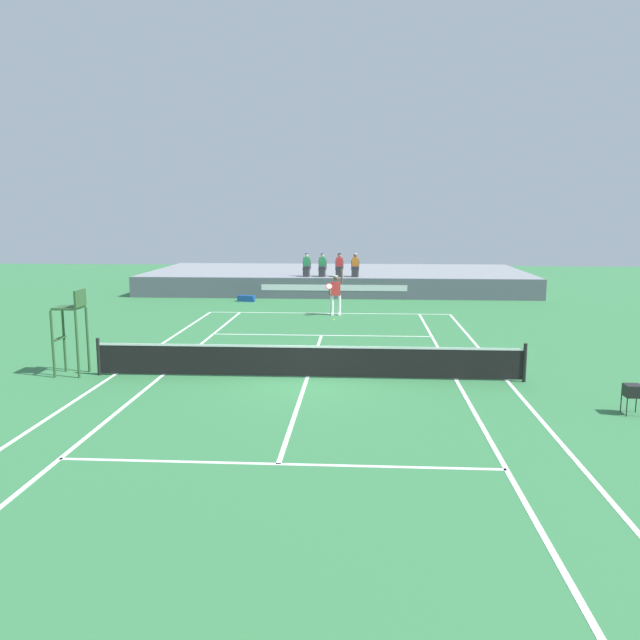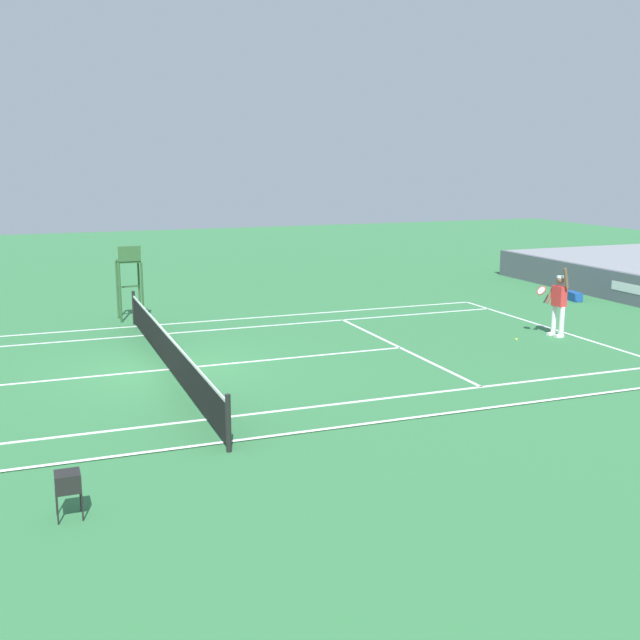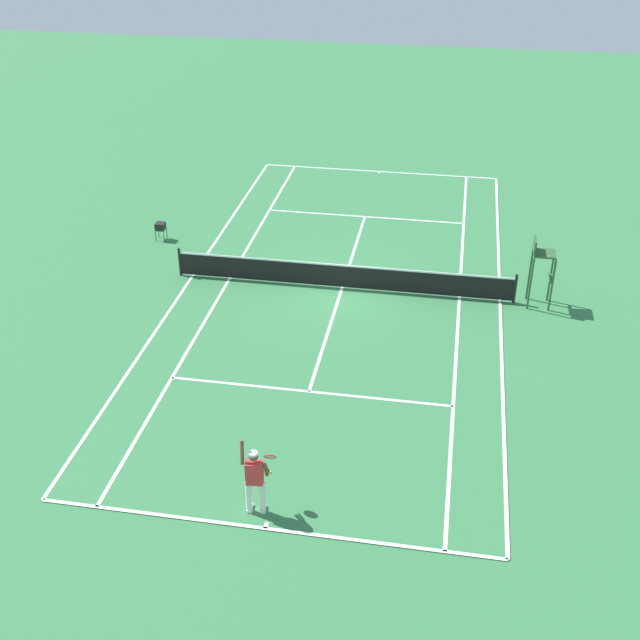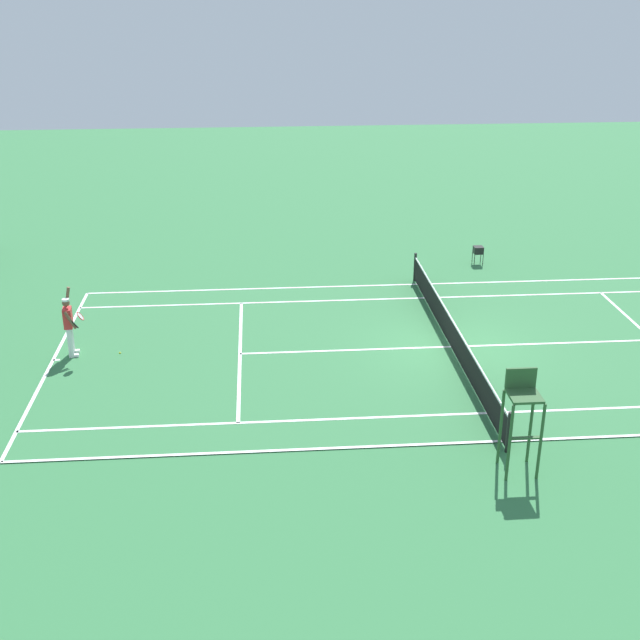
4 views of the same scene
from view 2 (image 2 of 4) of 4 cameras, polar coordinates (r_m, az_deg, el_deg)
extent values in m
plane|color=#337542|center=(19.85, -10.93, -3.60)|extent=(80.00, 80.00, 0.00)
cube|color=#337542|center=(19.85, -10.93, -3.57)|extent=(10.98, 23.78, 0.02)
cube|color=white|center=(24.74, 17.27, -0.86)|extent=(10.98, 0.10, 0.01)
cube|color=white|center=(25.13, -13.17, -0.45)|extent=(0.10, 23.78, 0.01)
cube|color=white|center=(14.71, -7.07, -8.80)|extent=(0.10, 23.78, 0.01)
cube|color=white|center=(23.79, -12.70, -1.10)|extent=(0.10, 23.78, 0.01)
cube|color=white|center=(15.98, -8.28, -7.16)|extent=(0.10, 23.78, 0.01)
cube|color=white|center=(21.82, 5.84, -2.01)|extent=(8.22, 0.10, 0.01)
cube|color=white|center=(19.84, -10.94, -3.54)|extent=(0.10, 12.80, 0.01)
cube|color=white|center=(24.68, 17.08, -0.88)|extent=(0.10, 0.20, 0.01)
cylinder|color=black|center=(25.47, -13.37, 0.87)|extent=(0.10, 0.10, 1.07)
cylinder|color=black|center=(14.12, -6.67, -7.46)|extent=(0.10, 0.10, 1.07)
cube|color=black|center=(19.73, -10.99, -2.26)|extent=(11.78, 0.02, 0.84)
cube|color=white|center=(19.64, -11.03, -1.07)|extent=(11.78, 0.03, 0.06)
cylinder|color=white|center=(23.98, 17.14, -0.17)|extent=(0.15, 0.15, 0.92)
cylinder|color=white|center=(24.21, 16.62, -0.03)|extent=(0.15, 0.15, 0.92)
cube|color=white|center=(24.02, 16.98, -1.14)|extent=(0.15, 0.29, 0.10)
cube|color=white|center=(24.25, 16.46, -0.99)|extent=(0.15, 0.29, 0.10)
cube|color=red|center=(23.96, 16.98, 1.68)|extent=(0.42, 0.28, 0.60)
sphere|color=brown|center=(23.89, 17.05, 2.79)|extent=(0.22, 0.22, 0.22)
cylinder|color=white|center=(23.87, 17.06, 3.01)|extent=(0.21, 0.21, 0.06)
cylinder|color=brown|center=(23.67, 17.45, 2.91)|extent=(0.11, 0.22, 0.61)
cylinder|color=brown|center=(24.07, 16.39, 1.81)|extent=(0.12, 0.33, 0.56)
cylinder|color=black|center=(24.04, 16.10, 1.50)|extent=(0.06, 0.19, 0.25)
torus|color=red|center=(23.89, 15.79, 2.09)|extent=(0.32, 0.23, 0.26)
cylinder|color=silver|center=(23.89, 15.79, 2.09)|extent=(0.29, 0.19, 0.22)
sphere|color=#D1E533|center=(23.37, 14.07, -1.36)|extent=(0.07, 0.07, 0.07)
cylinder|color=#2D562D|center=(26.47, -14.50, 2.12)|extent=(0.07, 0.07, 1.90)
cylinder|color=#2D562D|center=(26.56, -13.00, 2.23)|extent=(0.07, 0.07, 1.90)
cylinder|color=#2D562D|center=(25.79, -14.31, 1.89)|extent=(0.07, 0.07, 1.90)
cylinder|color=#2D562D|center=(25.87, -12.78, 2.00)|extent=(0.07, 0.07, 1.90)
cube|color=#2D562D|center=(26.03, -13.75, 4.19)|extent=(0.70, 0.70, 0.06)
cube|color=#2D562D|center=(25.66, -13.67, 4.70)|extent=(0.06, 0.70, 0.48)
cube|color=#2D562D|center=(26.46, -13.75, 2.37)|extent=(0.10, 0.70, 0.04)
cube|color=#194799|center=(30.60, 17.92, 1.66)|extent=(0.88, 0.47, 0.32)
cylinder|color=#194799|center=(30.96, 17.55, 1.80)|extent=(0.12, 0.33, 0.32)
cylinder|color=#194799|center=(30.24, 18.29, 1.53)|extent=(0.12, 0.33, 0.32)
cube|color=black|center=(12.12, -17.86, -11.11)|extent=(0.36, 0.36, 0.28)
cylinder|color=black|center=(12.41, -18.60, -12.38)|extent=(0.02, 0.02, 0.42)
cylinder|color=black|center=(12.10, -18.52, -13.01)|extent=(0.02, 0.02, 0.42)
cylinder|color=black|center=(12.42, -17.00, -12.25)|extent=(0.02, 0.02, 0.42)
cylinder|color=black|center=(12.11, -16.88, -12.88)|extent=(0.02, 0.02, 0.42)
ellipsoid|color=#D1E533|center=(12.09, -17.88, -10.76)|extent=(0.30, 0.30, 0.12)
camera|label=1|loc=(22.66, -61.02, 4.22)|focal=36.83mm
camera|label=3|loc=(37.32, 32.67, 23.18)|focal=45.95mm
camera|label=4|loc=(42.43, -9.11, 18.65)|focal=45.83mm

